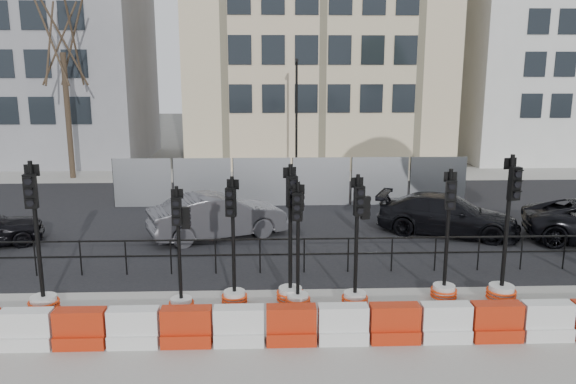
{
  "coord_description": "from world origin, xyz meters",
  "views": [
    {
      "loc": [
        -0.98,
        -13.29,
        5.42
      ],
      "look_at": [
        -0.37,
        3.0,
        1.89
      ],
      "focal_mm": 35.0,
      "sensor_mm": 36.0,
      "label": 1
    }
  ],
  "objects_px": {
    "traffic_signal_a": "(42,284)",
    "traffic_signal_h": "(503,273)",
    "car_c": "(448,215)",
    "traffic_signal_d": "(291,272)"
  },
  "relations": [
    {
      "from": "traffic_signal_d",
      "to": "traffic_signal_h",
      "type": "relative_size",
      "value": 0.94
    },
    {
      "from": "traffic_signal_a",
      "to": "car_c",
      "type": "distance_m",
      "value": 12.63
    },
    {
      "from": "traffic_signal_a",
      "to": "traffic_signal_h",
      "type": "relative_size",
      "value": 0.99
    },
    {
      "from": "traffic_signal_a",
      "to": "traffic_signal_h",
      "type": "height_order",
      "value": "traffic_signal_h"
    },
    {
      "from": "traffic_signal_d",
      "to": "car_c",
      "type": "bearing_deg",
      "value": 30.49
    },
    {
      "from": "traffic_signal_a",
      "to": "traffic_signal_h",
      "type": "distance_m",
      "value": 10.65
    },
    {
      "from": "traffic_signal_d",
      "to": "car_c",
      "type": "height_order",
      "value": "traffic_signal_d"
    },
    {
      "from": "traffic_signal_h",
      "to": "car_c",
      "type": "relative_size",
      "value": 0.71
    },
    {
      "from": "traffic_signal_a",
      "to": "traffic_signal_d",
      "type": "height_order",
      "value": "traffic_signal_a"
    },
    {
      "from": "traffic_signal_d",
      "to": "traffic_signal_h",
      "type": "height_order",
      "value": "traffic_signal_h"
    }
  ]
}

